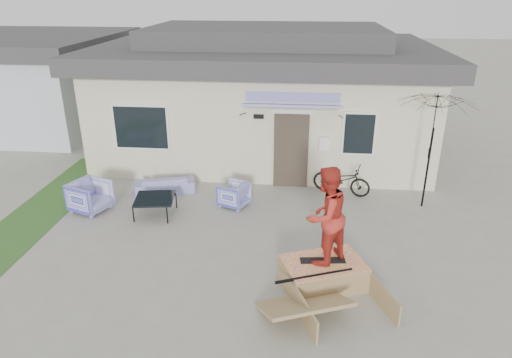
# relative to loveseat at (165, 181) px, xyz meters

# --- Properties ---
(ground) EXTENTS (90.00, 90.00, 0.00)m
(ground) POSITION_rel_loveseat_xyz_m (2.41, -3.72, -0.31)
(ground) COLOR gray
(ground) RESTS_ON ground
(grass_strip) EXTENTS (1.40, 8.00, 0.01)m
(grass_strip) POSITION_rel_loveseat_xyz_m (-2.79, -1.72, -0.31)
(grass_strip) COLOR #2B5422
(grass_strip) RESTS_ON ground
(house) EXTENTS (10.80, 8.49, 4.10)m
(house) POSITION_rel_loveseat_xyz_m (2.41, 4.27, 1.63)
(house) COLOR beige
(house) RESTS_ON ground
(neighbor_house) EXTENTS (8.60, 7.60, 3.50)m
(neighbor_house) POSITION_rel_loveseat_xyz_m (-8.09, 6.28, 1.47)
(neighbor_house) COLOR silver
(neighbor_house) RESTS_ON ground
(loveseat) EXTENTS (1.66, 0.90, 0.62)m
(loveseat) POSITION_rel_loveseat_xyz_m (0.00, 0.00, 0.00)
(loveseat) COLOR #3233B1
(loveseat) RESTS_ON ground
(armchair_left) EXTENTS (1.04, 1.07, 0.87)m
(armchair_left) POSITION_rel_loveseat_xyz_m (-1.53, -1.31, 0.12)
(armchair_left) COLOR #3233B1
(armchair_left) RESTS_ON ground
(armchair_right) EXTENTS (0.84, 0.87, 0.69)m
(armchair_right) POSITION_rel_loveseat_xyz_m (2.01, -0.66, 0.04)
(armchair_right) COLOR #3233B1
(armchair_right) RESTS_ON ground
(coffee_table) EXTENTS (1.07, 1.07, 0.46)m
(coffee_table) POSITION_rel_loveseat_xyz_m (0.15, -1.37, -0.08)
(coffee_table) COLOR black
(coffee_table) RESTS_ON ground
(bicycle) EXTENTS (1.68, 1.05, 1.01)m
(bicycle) POSITION_rel_loveseat_xyz_m (4.81, 0.38, 0.19)
(bicycle) COLOR black
(bicycle) RESTS_ON ground
(patio_umbrella) EXTENTS (1.87, 1.73, 2.20)m
(patio_umbrella) POSITION_rel_loveseat_xyz_m (6.84, -0.21, 1.44)
(patio_umbrella) COLOR black
(patio_umbrella) RESTS_ON ground
(skate_ramp) EXTENTS (2.09, 2.36, 0.49)m
(skate_ramp) POSITION_rel_loveseat_xyz_m (4.18, -3.88, -0.07)
(skate_ramp) COLOR olive
(skate_ramp) RESTS_ON ground
(skateboard) EXTENTS (0.87, 0.31, 0.05)m
(skateboard) POSITION_rel_loveseat_xyz_m (4.16, -3.84, 0.20)
(skateboard) COLOR black
(skateboard) RESTS_ON skate_ramp
(skater) EXTENTS (1.15, 1.15, 1.87)m
(skater) POSITION_rel_loveseat_xyz_m (4.16, -3.84, 1.17)
(skater) COLOR red
(skater) RESTS_ON skateboard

